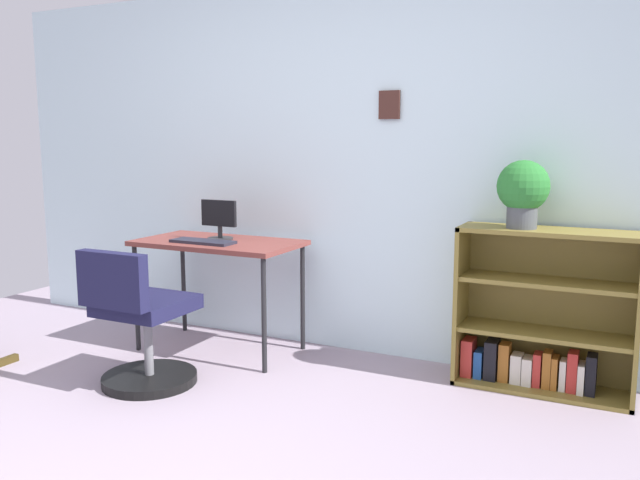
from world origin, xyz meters
TOP-DOWN VIEW (x-y plane):
  - wall_back at (0.00, 2.15)m, footprint 5.20×0.12m
  - desk at (-0.65, 1.73)m, footprint 1.03×0.56m
  - monitor at (-0.66, 1.76)m, footprint 0.25×0.16m
  - keyboard at (-0.68, 1.60)m, footprint 0.41×0.15m
  - office_chair at (-0.67, 1.01)m, footprint 0.52×0.55m
  - bookshelf_low at (1.29, 1.96)m, footprint 0.92×0.30m
  - potted_plant_on_shelf at (1.17, 1.90)m, footprint 0.27×0.27m

SIDE VIEW (x-z plane):
  - office_chair at x=-0.67m, z-range -0.05..0.72m
  - bookshelf_low at x=1.29m, z-range -0.06..0.82m
  - desk at x=-0.65m, z-range 0.30..1.01m
  - keyboard at x=-0.68m, z-range 0.71..0.73m
  - monitor at x=-0.66m, z-range 0.71..0.96m
  - potted_plant_on_shelf at x=1.17m, z-range 0.90..1.26m
  - wall_back at x=0.00m, z-range 0.00..2.31m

